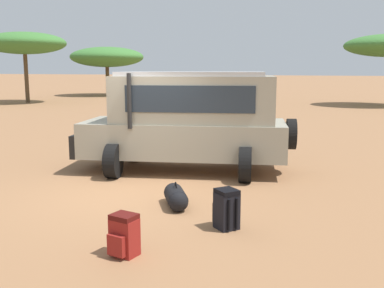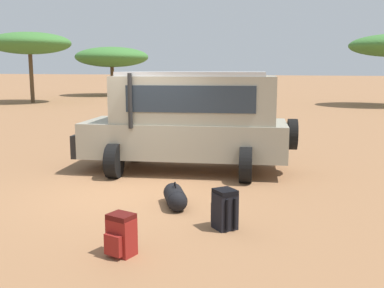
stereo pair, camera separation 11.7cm
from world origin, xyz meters
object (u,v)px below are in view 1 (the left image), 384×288
(backpack_beside_front_wheel, at_px, (124,236))
(safari_vehicle, at_px, (188,119))
(acacia_tree_left_mid, at_px, (107,57))
(duffel_bag_low_black_case, at_px, (176,197))
(acacia_tree_far_left, at_px, (24,43))
(backpack_cluster_center, at_px, (226,209))

(backpack_beside_front_wheel, bearing_deg, safari_vehicle, 100.35)
(safari_vehicle, xyz_separation_m, acacia_tree_left_mid, (-18.00, 27.15, 2.26))
(acacia_tree_left_mid, bearing_deg, safari_vehicle, -56.46)
(duffel_bag_low_black_case, height_order, acacia_tree_far_left, acacia_tree_far_left)
(safari_vehicle, distance_m, duffel_bag_low_black_case, 3.15)
(safari_vehicle, relative_size, acacia_tree_far_left, 0.89)
(backpack_beside_front_wheel, relative_size, acacia_tree_left_mid, 0.08)
(backpack_cluster_center, xyz_separation_m, acacia_tree_far_left, (-20.87, 20.68, 4.00))
(backpack_beside_front_wheel, distance_m, backpack_cluster_center, 1.81)
(backpack_cluster_center, xyz_separation_m, acacia_tree_left_mid, (-19.96, 30.79, 3.24))
(duffel_bag_low_black_case, bearing_deg, backpack_cluster_center, -34.12)
(safari_vehicle, relative_size, backpack_beside_front_wheel, 9.45)
(backpack_beside_front_wheel, bearing_deg, duffel_bag_low_black_case, 93.72)
(backpack_cluster_center, bearing_deg, safari_vehicle, 118.35)
(safari_vehicle, xyz_separation_m, duffel_bag_low_black_case, (0.79, -2.84, -1.11))
(acacia_tree_far_left, relative_size, acacia_tree_left_mid, 0.89)
(acacia_tree_left_mid, bearing_deg, backpack_cluster_center, -57.04)
(safari_vehicle, bearing_deg, acacia_tree_far_left, 137.97)
(backpack_beside_front_wheel, bearing_deg, acacia_tree_far_left, 131.83)
(backpack_cluster_center, distance_m, acacia_tree_far_left, 29.65)
(duffel_bag_low_black_case, relative_size, acacia_tree_left_mid, 0.13)
(acacia_tree_left_mid, bearing_deg, acacia_tree_far_left, -95.14)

